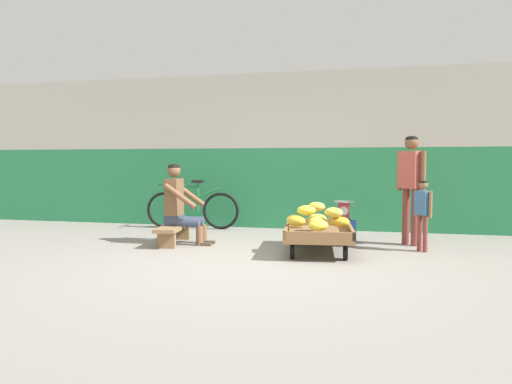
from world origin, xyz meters
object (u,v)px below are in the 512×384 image
object	(u,v)px
plastic_crate	(344,231)
bicycle_near_left	(192,209)
low_bench	(175,230)
vendor_seated	(180,204)
banana_cart	(318,234)
customer_adult	(411,177)
weighing_scale	(344,210)
customer_child	(423,208)

from	to	relation	value
plastic_crate	bicycle_near_left	xyz separation A→B (m)	(-2.67, 0.73, 0.20)
low_bench	vendor_seated	bearing A→B (deg)	3.04
bicycle_near_left	banana_cart	bearing A→B (deg)	-35.56
bicycle_near_left	customer_adult	xyz separation A→B (m)	(3.60, -0.89, 0.60)
weighing_scale	vendor_seated	bearing A→B (deg)	-160.11
banana_cart	plastic_crate	distance (m)	1.03
plastic_crate	customer_adult	world-z (taller)	customer_adult
vendor_seated	bicycle_near_left	xyz separation A→B (m)	(-0.41, 1.54, -0.21)
bicycle_near_left	customer_child	size ratio (longest dim) A/B	1.79
weighing_scale	bicycle_near_left	xyz separation A→B (m)	(-2.67, 0.73, -0.10)
banana_cart	bicycle_near_left	world-z (taller)	bicycle_near_left
plastic_crate	weighing_scale	size ratio (longest dim) A/B	1.20
low_bench	plastic_crate	world-z (taller)	plastic_crate
plastic_crate	weighing_scale	xyz separation A→B (m)	(0.00, -0.00, 0.30)
customer_child	customer_adult	bearing A→B (deg)	104.23
customer_adult	bicycle_near_left	bearing A→B (deg)	166.16
weighing_scale	customer_child	size ratio (longest dim) A/B	0.32
weighing_scale	customer_adult	size ratio (longest dim) A/B	0.20
banana_cart	weighing_scale	distance (m)	1.05
weighing_scale	customer_child	distance (m)	1.24
weighing_scale	plastic_crate	bearing A→B (deg)	90.00
customer_child	banana_cart	bearing A→B (deg)	-165.10
plastic_crate	customer_adult	distance (m)	1.24
banana_cart	vendor_seated	xyz separation A→B (m)	(-1.99, 0.18, 0.33)
banana_cart	plastic_crate	size ratio (longest dim) A/B	4.25
banana_cart	low_bench	distance (m)	2.09
weighing_scale	bicycle_near_left	world-z (taller)	bicycle_near_left
vendor_seated	customer_child	xyz separation A→B (m)	(3.30, 0.17, 0.01)
low_bench	weighing_scale	world-z (taller)	weighing_scale
vendor_seated	customer_adult	world-z (taller)	customer_adult
bicycle_near_left	customer_child	distance (m)	3.97
banana_cart	bicycle_near_left	distance (m)	2.96
plastic_crate	customer_child	bearing A→B (deg)	-31.46
vendor_seated	customer_child	distance (m)	3.31
banana_cart	customer_child	xyz separation A→B (m)	(1.31, 0.35, 0.33)
low_bench	bicycle_near_left	distance (m)	1.59
banana_cart	low_bench	size ratio (longest dim) A/B	1.36
vendor_seated	low_bench	bearing A→B (deg)	-176.96
vendor_seated	weighing_scale	bearing A→B (deg)	19.89
customer_child	vendor_seated	bearing A→B (deg)	-177.00
bicycle_near_left	customer_adult	world-z (taller)	customer_adult
vendor_seated	bicycle_near_left	bearing A→B (deg)	105.03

